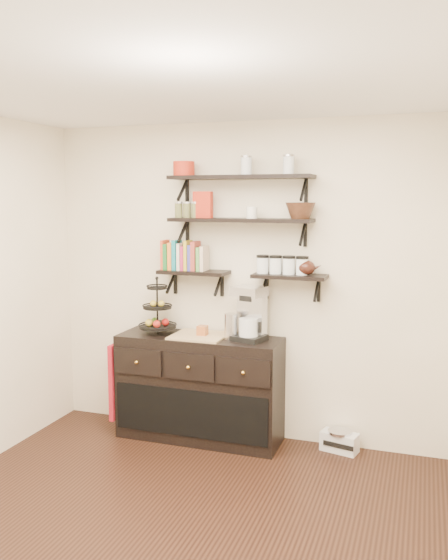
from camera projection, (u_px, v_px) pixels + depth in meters
floor at (160, 538)px, 3.62m from camera, size 3.50×3.50×0.00m
ceiling at (153, 81)px, 3.25m from camera, size 3.50×3.50×0.02m
back_wall at (245, 282)px, 5.07m from camera, size 3.50×0.02×2.70m
shelf_top at (241, 177)px, 4.83m from camera, size 1.20×0.27×0.23m
shelf_mid at (240, 221)px, 4.88m from camera, size 1.20×0.27×0.23m
shelf_low_left at (194, 273)px, 5.09m from camera, size 0.60×0.25×0.23m
shelf_low_right at (290, 277)px, 4.82m from camera, size 0.60×0.25×0.23m
cookbooks at (187, 257)px, 5.09m from camera, size 0.40×0.15×0.26m
glass_canisters at (282, 266)px, 4.83m from camera, size 0.43×0.10×0.13m
sideboard at (200, 387)px, 5.08m from camera, size 1.40×0.50×0.92m
fruit_stand at (158, 315)px, 5.12m from camera, size 0.32×0.32×0.47m
candle at (202, 330)px, 5.00m from camera, size 0.08×0.08×0.08m
coffee_maker at (250, 314)px, 4.88m from camera, size 0.30×0.29×0.45m
thermal_carafe at (231, 327)px, 4.89m from camera, size 0.11×0.11×0.22m
apron at (118, 380)px, 5.22m from camera, size 0.04×0.29×0.67m
radio at (340, 441)px, 4.86m from camera, size 0.32×0.24×0.18m
recipe_box at (203, 205)px, 4.96m from camera, size 0.16×0.07×0.22m
walnut_bowl at (300, 211)px, 4.70m from camera, size 0.24×0.24×0.13m
ramekins at (252, 213)px, 4.83m from camera, size 0.09×0.09×0.10m
teapot at (306, 266)px, 4.76m from camera, size 0.21×0.18×0.14m
red_pot at (184, 169)px, 4.98m from camera, size 0.18×0.18×0.12m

